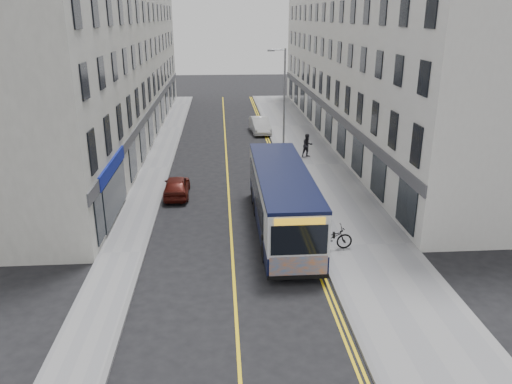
{
  "coord_description": "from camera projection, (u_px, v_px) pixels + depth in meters",
  "views": [
    {
      "loc": [
        -0.4,
        -21.83,
        10.2
      ],
      "look_at": [
        1.35,
        2.25,
        1.6
      ],
      "focal_mm": 35.0,
      "sensor_mm": 36.0,
      "label": 1
    }
  ],
  "objects": [
    {
      "name": "kerb_east",
      "position": [
        283.0,
        166.0,
        35.49
      ],
      "size": [
        0.18,
        64.0,
        0.13
      ],
      "primitive_type": "cube",
      "color": "slate",
      "rests_on": "ground"
    },
    {
      "name": "bicycle",
      "position": [
        329.0,
        238.0,
        22.55
      ],
      "size": [
        2.15,
        0.83,
        1.12
      ],
      "primitive_type": "imported",
      "rotation": [
        0.0,
        0.0,
        1.61
      ],
      "color": "black",
      "rests_on": "pavement_east"
    },
    {
      "name": "road_dbl_yellow_inner",
      "position": [
        277.0,
        167.0,
        35.48
      ],
      "size": [
        0.1,
        64.0,
        0.01
      ],
      "primitive_type": "cube",
      "color": "yellow",
      "rests_on": "ground"
    },
    {
      "name": "terrace_west",
      "position": [
        114.0,
        62.0,
        40.9
      ],
      "size": [
        6.0,
        46.0,
        13.0
      ],
      "primitive_type": "cube",
      "color": "silver",
      "rests_on": "ground"
    },
    {
      "name": "car_maroon",
      "position": [
        177.0,
        186.0,
        29.53
      ],
      "size": [
        1.52,
        3.68,
        1.25
      ],
      "primitive_type": "imported",
      "rotation": [
        0.0,
        0.0,
        3.16
      ],
      "color": "#51130D",
      "rests_on": "ground"
    },
    {
      "name": "kerb_west",
      "position": [
        170.0,
        168.0,
        34.94
      ],
      "size": [
        0.18,
        64.0,
        0.13
      ],
      "primitive_type": "cube",
      "color": "slate",
      "rests_on": "ground"
    },
    {
      "name": "city_bus",
      "position": [
        282.0,
        198.0,
        24.39
      ],
      "size": [
        2.54,
        10.87,
        3.16
      ],
      "color": "black",
      "rests_on": "ground"
    },
    {
      "name": "pavement_west",
      "position": [
        156.0,
        168.0,
        34.87
      ],
      "size": [
        2.0,
        64.0,
        0.12
      ],
      "primitive_type": "cube",
      "color": "gray",
      "rests_on": "ground"
    },
    {
      "name": "pavement_east",
      "position": [
        314.0,
        165.0,
        35.64
      ],
      "size": [
        4.5,
        64.0,
        0.12
      ],
      "primitive_type": "cube",
      "color": "gray",
      "rests_on": "ground"
    },
    {
      "name": "pedestrian_far",
      "position": [
        307.0,
        145.0,
        37.22
      ],
      "size": [
        1.01,
        0.89,
        1.74
      ],
      "primitive_type": "imported",
      "rotation": [
        0.0,
        0.0,
        0.31
      ],
      "color": "black",
      "rests_on": "pavement_east"
    },
    {
      "name": "road_centre_line",
      "position": [
        227.0,
        168.0,
        35.23
      ],
      "size": [
        0.12,
        64.0,
        0.01
      ],
      "primitive_type": "cube",
      "color": "yellow",
      "rests_on": "ground"
    },
    {
      "name": "streetlamp",
      "position": [
        283.0,
        100.0,
        35.93
      ],
      "size": [
        1.32,
        0.18,
        8.0
      ],
      "color": "gray",
      "rests_on": "ground"
    },
    {
      "name": "pedestrian_near",
      "position": [
        295.0,
        160.0,
        33.73
      ],
      "size": [
        0.66,
        0.55,
        1.56
      ],
      "primitive_type": "imported",
      "rotation": [
        0.0,
        0.0,
        -0.35
      ],
      "color": "brown",
      "rests_on": "pavement_east"
    },
    {
      "name": "road_dbl_yellow_outer",
      "position": [
        280.0,
        167.0,
        35.49
      ],
      "size": [
        0.1,
        64.0,
        0.01
      ],
      "primitive_type": "cube",
      "color": "yellow",
      "rests_on": "ground"
    },
    {
      "name": "ground",
      "position": [
        231.0,
        240.0,
        23.96
      ],
      "size": [
        140.0,
        140.0,
        0.0
      ],
      "primitive_type": "plane",
      "color": "black",
      "rests_on": "ground"
    },
    {
      "name": "car_white",
      "position": [
        260.0,
        125.0,
        45.39
      ],
      "size": [
        1.85,
        4.43,
        1.43
      ],
      "primitive_type": "imported",
      "rotation": [
        0.0,
        0.0,
        0.08
      ],
      "color": "silver",
      "rests_on": "ground"
    },
    {
      "name": "terrace_east",
      "position": [
        359.0,
        61.0,
        42.29
      ],
      "size": [
        6.0,
        46.0,
        13.0
      ],
      "primitive_type": "cube",
      "color": "silver",
      "rests_on": "ground"
    }
  ]
}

